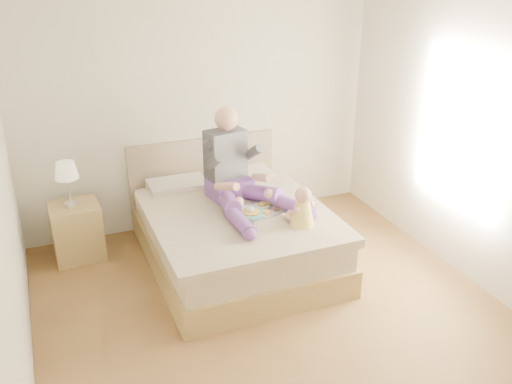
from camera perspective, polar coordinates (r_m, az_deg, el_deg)
name	(u,v)px	position (r m, az deg, el deg)	size (l,w,h in m)	color
room	(287,153)	(4.45, 3.09, 3.93)	(4.02, 4.22, 2.71)	brown
bed	(233,231)	(5.82, -2.35, -3.89)	(1.70, 2.18, 1.00)	olive
nightstand	(77,231)	(6.13, -17.46, -3.78)	(0.50, 0.45, 0.59)	olive
lamp	(66,173)	(5.86, -18.44, 1.83)	(0.23, 0.23, 0.47)	silver
adult	(237,175)	(5.66, -1.95, 1.73)	(0.85, 1.24, 0.97)	#603687
tray	(258,210)	(5.51, 0.19, -1.79)	(0.53, 0.47, 0.13)	silver
baby	(302,210)	(5.24, 4.61, -1.76)	(0.28, 0.34, 0.38)	#FFE350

